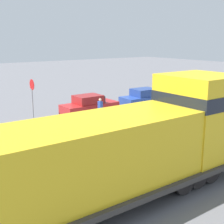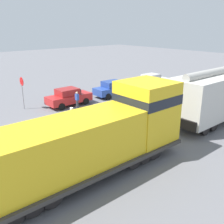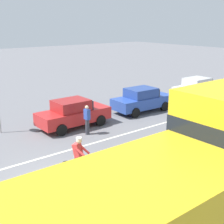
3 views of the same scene
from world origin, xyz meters
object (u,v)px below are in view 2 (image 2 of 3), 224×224
(locomotive, at_px, (98,138))
(parked_car_blue, at_px, (113,88))
(cyclist, at_px, (72,120))
(parked_car_red, at_px, (69,97))
(parked_car_white, at_px, (151,81))
(pedestrian_by_cars, at_px, (77,100))
(hopper_car_lead, at_px, (221,93))
(stop_sign, at_px, (22,87))

(locomotive, height_order, parked_car_blue, locomotive)
(cyclist, bearing_deg, locomotive, -18.88)
(parked_car_red, height_order, parked_car_white, same)
(parked_car_blue, distance_m, parked_car_white, 6.08)
(parked_car_white, xyz_separation_m, pedestrian_by_cars, (1.44, -11.48, 0.03))
(hopper_car_lead, distance_m, pedestrian_by_cars, 11.91)
(hopper_car_lead, xyz_separation_m, parked_car_red, (-10.88, -7.18, -1.26))
(parked_car_red, bearing_deg, locomotive, -24.56)
(parked_car_white, bearing_deg, stop_sign, -96.56)
(parked_car_red, distance_m, pedestrian_by_cars, 1.53)
(parked_car_red, bearing_deg, cyclist, -29.79)
(stop_sign, bearing_deg, parked_car_white, 83.44)
(parked_car_red, xyz_separation_m, parked_car_blue, (0.13, 5.33, 0.00))
(hopper_car_lead, relative_size, cyclist, 6.18)
(parked_car_blue, height_order, parked_car_white, same)
(stop_sign, bearing_deg, parked_car_red, 65.62)
(stop_sign, xyz_separation_m, pedestrian_by_cars, (3.17, 3.57, -1.18))
(locomotive, bearing_deg, pedestrian_by_cars, 152.37)
(parked_car_red, height_order, stop_sign, stop_sign)
(stop_sign, distance_m, pedestrian_by_cars, 4.92)
(locomotive, distance_m, parked_car_blue, 14.93)
(cyclist, bearing_deg, parked_car_red, 150.21)
(parked_car_white, height_order, stop_sign, stop_sign)
(cyclist, bearing_deg, parked_car_blue, 122.14)
(hopper_car_lead, height_order, cyclist, hopper_car_lead)
(cyclist, xyz_separation_m, stop_sign, (-7.08, -0.53, 1.21))
(parked_car_red, bearing_deg, stop_sign, -114.38)
(parked_car_red, relative_size, pedestrian_by_cars, 2.60)
(hopper_car_lead, xyz_separation_m, cyclist, (-5.46, -10.29, -1.26))
(locomotive, bearing_deg, stop_sign, 173.92)
(hopper_car_lead, bearing_deg, locomotive, -90.00)
(locomotive, distance_m, hopper_car_lead, 12.16)
(parked_car_white, relative_size, pedestrian_by_cars, 2.60)
(cyclist, bearing_deg, hopper_car_lead, 62.07)
(cyclist, relative_size, stop_sign, 0.60)
(parked_car_white, relative_size, stop_sign, 1.46)
(hopper_car_lead, height_order, parked_car_blue, hopper_car_lead)
(locomotive, xyz_separation_m, stop_sign, (-12.53, 1.33, 0.23))
(parked_car_blue, height_order, stop_sign, stop_sign)
(cyclist, bearing_deg, pedestrian_by_cars, 142.14)
(parked_car_red, distance_m, parked_car_blue, 5.33)
(parked_car_blue, relative_size, cyclist, 2.49)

